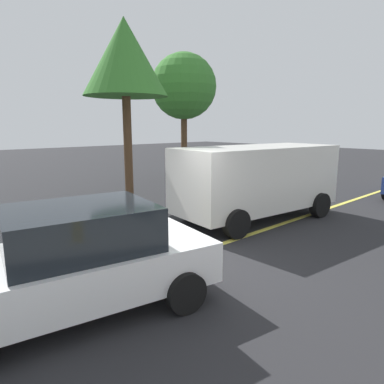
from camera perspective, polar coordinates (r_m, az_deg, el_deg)
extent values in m
plane|color=#262628|center=(7.48, -1.83, -10.92)|extent=(80.00, 80.00, 0.00)
cube|color=#E0D14C|center=(9.58, 12.07, -6.16)|extent=(28.00, 0.16, 0.01)
cube|color=silver|center=(10.37, 10.89, 2.47)|extent=(5.38, 2.54, 1.82)
cube|color=black|center=(11.92, 17.86, 5.16)|extent=(0.36, 1.85, 0.80)
cylinder|color=black|center=(12.48, 12.96, -0.44)|extent=(0.78, 0.34, 0.76)
cylinder|color=black|center=(11.30, 20.61, -2.04)|extent=(0.78, 0.34, 0.76)
cylinder|color=black|center=(10.13, -0.35, -2.78)|extent=(0.78, 0.34, 0.76)
cylinder|color=black|center=(8.64, 7.44, -5.30)|extent=(0.78, 0.34, 0.76)
cube|color=white|center=(5.52, -20.00, -12.52)|extent=(4.61, 2.56, 0.65)
cube|color=black|center=(5.35, -18.17, -5.72)|extent=(2.34, 1.96, 0.65)
cylinder|color=black|center=(5.36, -1.09, -16.43)|extent=(0.67, 0.33, 0.64)
cylinder|color=black|center=(6.87, -9.23, -10.23)|extent=(0.67, 0.33, 0.64)
cylinder|color=#513823|center=(17.97, -1.33, 8.23)|extent=(0.32, 0.32, 3.86)
sphere|color=#387A2D|center=(18.05, -1.37, 17.25)|extent=(3.29, 3.29, 3.29)
cylinder|color=#513823|center=(12.98, -10.64, 6.95)|extent=(0.31, 0.31, 3.84)
cone|color=#387A2D|center=(13.17, -11.18, 21.29)|extent=(3.04, 3.04, 2.70)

